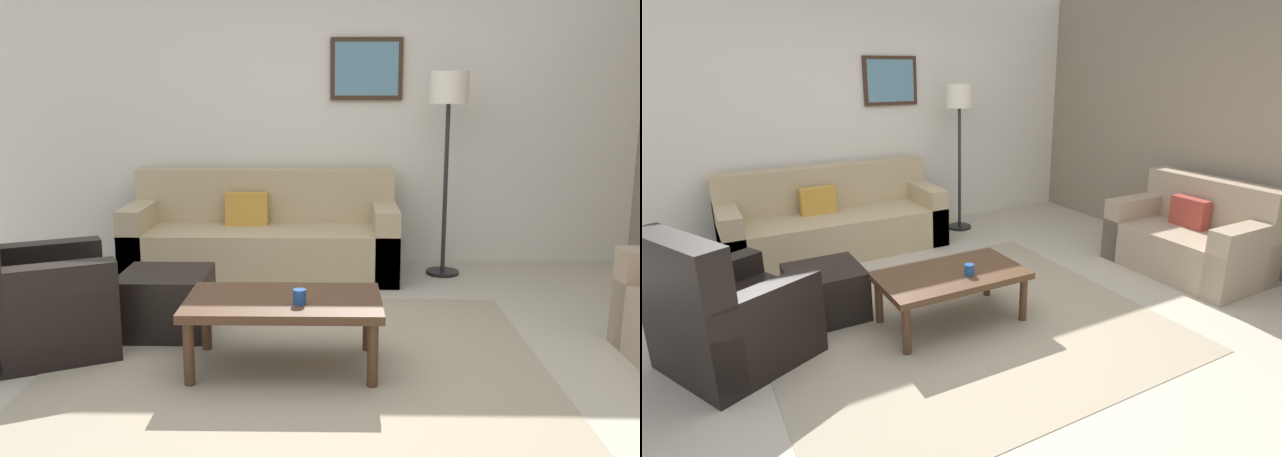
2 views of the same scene
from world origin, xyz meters
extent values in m
plane|color=#B2A893|center=(0.00, 0.00, 0.00)|extent=(8.00, 8.00, 0.00)
cube|color=silver|center=(0.00, 2.60, 1.40)|extent=(6.00, 0.12, 2.80)
cube|color=gray|center=(0.00, 0.00, 0.00)|extent=(2.86, 2.66, 0.01)
cube|color=tan|center=(-0.38, 2.01, 0.21)|extent=(2.26, 0.87, 0.42)
cube|color=tan|center=(-0.38, 2.33, 0.44)|extent=(2.26, 0.24, 0.88)
cube|color=tan|center=(-1.41, 2.01, 0.31)|extent=(0.20, 0.87, 0.62)
cube|color=tan|center=(0.65, 2.01, 0.31)|extent=(0.20, 0.87, 0.62)
cube|color=gold|center=(-0.52, 2.11, 0.56)|extent=(0.36, 0.12, 0.28)
cube|color=black|center=(-1.55, 0.28, 0.22)|extent=(1.07, 1.07, 0.44)
cube|color=black|center=(-1.41, -0.01, 0.30)|extent=(0.79, 0.50, 0.60)
cube|color=black|center=(-1.69, 0.57, 0.30)|extent=(0.79, 0.50, 0.60)
cube|color=black|center=(-0.88, 0.61, 0.20)|extent=(0.56, 0.56, 0.40)
cylinder|color=#472D1C|center=(-0.55, -0.23, 0.18)|extent=(0.06, 0.06, 0.36)
cylinder|color=#472D1C|center=(0.43, -0.23, 0.18)|extent=(0.06, 0.06, 0.36)
cylinder|color=#472D1C|center=(-0.55, 0.29, 0.18)|extent=(0.06, 0.06, 0.36)
cylinder|color=#472D1C|center=(0.43, 0.29, 0.18)|extent=(0.06, 0.06, 0.36)
cube|color=#472D1C|center=(-0.06, 0.03, 0.39)|extent=(1.10, 0.64, 0.05)
cylinder|color=#1E478C|center=(0.03, -0.07, 0.45)|extent=(0.07, 0.07, 0.08)
cylinder|color=black|center=(1.16, 2.08, 0.01)|extent=(0.28, 0.28, 0.03)
cylinder|color=#262626|center=(1.16, 2.08, 0.72)|extent=(0.04, 0.04, 1.45)
cylinder|color=beige|center=(1.16, 2.08, 1.58)|extent=(0.32, 0.32, 0.26)
cube|color=#382316|center=(0.51, 2.52, 1.74)|extent=(0.64, 0.04, 0.54)
cube|color=#578599|center=(0.51, 2.50, 1.74)|extent=(0.56, 0.01, 0.46)
camera|label=1|loc=(0.21, -3.64, 1.56)|focal=38.33mm
camera|label=2|loc=(-1.72, -3.03, 1.88)|focal=28.01mm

